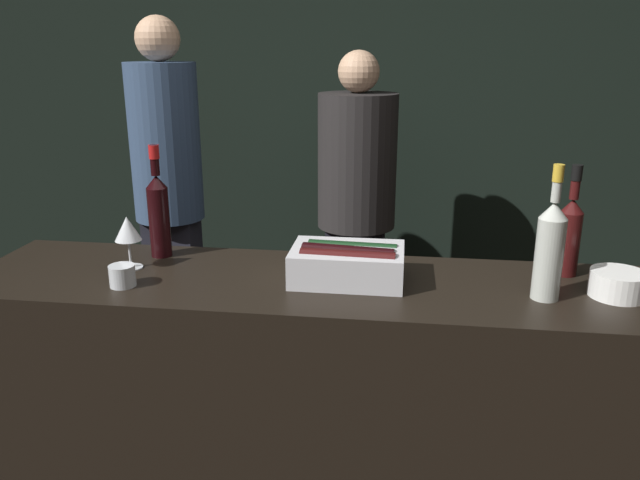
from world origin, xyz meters
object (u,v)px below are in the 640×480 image
object	(u,v)px
bowl_white	(618,283)
red_wine_bottle_black_foil	(570,232)
person_in_hoodie	(357,196)
wine_glass	(128,230)
person_blond_tee	(168,183)
candle_votive	(122,276)
red_wine_bottle_tall	(159,211)
ice_bin_with_bottles	(348,262)
rose_wine_bottle	(550,247)

from	to	relation	value
bowl_white	red_wine_bottle_black_foil	world-z (taller)	red_wine_bottle_black_foil
bowl_white	person_in_hoodie	size ratio (longest dim) A/B	0.09
wine_glass	person_blond_tee	xyz separation A→B (m)	(-0.31, 1.14, -0.10)
candle_votive	red_wine_bottle_tall	world-z (taller)	red_wine_bottle_tall
person_blond_tee	bowl_white	bearing A→B (deg)	53.93
bowl_white	candle_votive	world-z (taller)	bowl_white
person_in_hoodie	ice_bin_with_bottles	bearing A→B (deg)	-63.42
red_wine_bottle_tall	person_in_hoodie	xyz separation A→B (m)	(0.56, 1.30, -0.24)
ice_bin_with_bottles	person_blond_tee	world-z (taller)	person_blond_tee
red_wine_bottle_tall	person_in_hoodie	size ratio (longest dim) A/B	0.23
ice_bin_with_bottles	candle_votive	xyz separation A→B (m)	(-0.66, -0.14, -0.03)
bowl_white	person_blond_tee	size ratio (longest dim) A/B	0.09
candle_votive	rose_wine_bottle	xyz separation A→B (m)	(1.22, 0.07, 0.12)
bowl_white	red_wine_bottle_tall	bearing A→B (deg)	173.16
person_blond_tee	wine_glass	bearing A→B (deg)	12.58
ice_bin_with_bottles	bowl_white	distance (m)	0.77
person_in_hoodie	candle_votive	bearing A→B (deg)	-86.54
person_blond_tee	rose_wine_bottle	bearing A→B (deg)	49.62
bowl_white	rose_wine_bottle	distance (m)	0.24
ice_bin_with_bottles	red_wine_bottle_black_foil	size ratio (longest dim) A/B	0.97
red_wine_bottle_black_foil	rose_wine_bottle	size ratio (longest dim) A/B	0.90
red_wine_bottle_black_foil	person_in_hoodie	distance (m)	1.52
bowl_white	rose_wine_bottle	world-z (taller)	rose_wine_bottle
ice_bin_with_bottles	person_blond_tee	xyz separation A→B (m)	(-1.01, 1.15, -0.03)
candle_votive	person_blond_tee	bearing A→B (deg)	105.20
ice_bin_with_bottles	person_in_hoodie	distance (m)	1.46
bowl_white	wine_glass	bearing A→B (deg)	178.52
wine_glass	red_wine_bottle_black_foil	xyz separation A→B (m)	(1.36, 0.13, 0.01)
ice_bin_with_bottles	bowl_white	bearing A→B (deg)	-1.59
red_wine_bottle_black_foil	red_wine_bottle_tall	world-z (taller)	red_wine_bottle_tall
person_in_hoodie	person_blond_tee	size ratio (longest dim) A/B	0.91
red_wine_bottle_black_foil	red_wine_bottle_tall	distance (m)	1.31
person_blond_tee	red_wine_bottle_black_foil	bearing A→B (deg)	56.33
ice_bin_with_bottles	red_wine_bottle_tall	world-z (taller)	red_wine_bottle_tall
red_wine_bottle_tall	person_in_hoodie	world-z (taller)	person_in_hoodie
bowl_white	person_in_hoodie	bearing A→B (deg)	120.10
person_blond_tee	person_in_hoodie	bearing A→B (deg)	105.39
ice_bin_with_bottles	bowl_white	world-z (taller)	ice_bin_with_bottles
rose_wine_bottle	red_wine_bottle_black_foil	bearing A→B (deg)	63.86
ice_bin_with_bottles	rose_wine_bottle	bearing A→B (deg)	-6.46
red_wine_bottle_black_foil	person_in_hoodie	size ratio (longest dim) A/B	0.21
bowl_white	red_wine_bottle_tall	size ratio (longest dim) A/B	0.42
wine_glass	person_blond_tee	world-z (taller)	person_blond_tee
ice_bin_with_bottles	candle_votive	bearing A→B (deg)	-168.34
rose_wine_bottle	person_in_hoodie	xyz separation A→B (m)	(-0.65, 1.52, -0.24)
ice_bin_with_bottles	bowl_white	size ratio (longest dim) A/B	2.14
person_in_hoodie	person_blond_tee	xyz separation A→B (m)	(-0.92, -0.30, 0.11)
ice_bin_with_bottles	rose_wine_bottle	distance (m)	0.57
person_in_hoodie	red_wine_bottle_tall	bearing A→B (deg)	-90.06
red_wine_bottle_black_foil	person_blond_tee	bearing A→B (deg)	148.89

